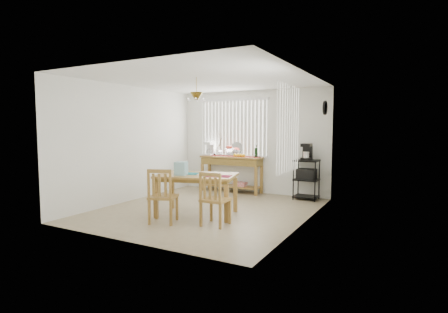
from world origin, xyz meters
The scene contains 10 objects.
ground centered at (0.00, 0.00, -0.01)m, with size 4.00×4.50×0.01m, color tan.
room_shell centered at (0.00, 0.02, 1.69)m, with size 4.20×4.70×2.70m.
sideboard centered at (-0.46, 2.00, 0.69)m, with size 1.64×0.46×0.92m.
sideboard_items centered at (-0.72, 2.01, 1.07)m, with size 1.56×0.39×0.71m.
wire_cart centered at (1.49, 1.99, 0.55)m, with size 0.54×0.43×0.92m.
cart_items centered at (1.49, 2.00, 1.10)m, with size 0.22×0.26×0.38m.
dining_table centered at (0.05, -0.43, 0.69)m, with size 1.65×1.29×0.78m.
table_items centered at (-0.06, -0.59, 0.87)m, with size 1.21×0.55×0.25m.
chair_left centered at (-0.17, -1.20, 0.47)m, with size 0.57×0.57×0.96m.
chair_right centered at (0.71, -0.92, 0.46)m, with size 0.44×0.44×0.93m.
Camera 1 is at (3.63, -5.95, 1.67)m, focal length 28.00 mm.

